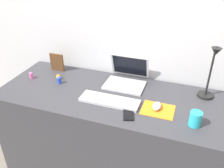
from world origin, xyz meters
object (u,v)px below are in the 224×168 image
cell_phone (128,114)px  toy_figurine_blue (59,80)px  keyboard (110,101)px  toy_figurine_orange (58,77)px  coffee_mug (195,119)px  mouse (157,106)px  picture_frame (57,62)px  laptop (127,76)px  toy_figurine_pink (31,75)px  desk_lamp (210,75)px

cell_phone → toy_figurine_blue: (-0.62, 0.21, 0.02)m
keyboard → toy_figurine_orange: 0.53m
cell_phone → toy_figurine_blue: toy_figurine_blue is taller
coffee_mug → toy_figurine_orange: 1.09m
mouse → picture_frame: 0.95m
laptop → coffee_mug: (0.53, -0.37, -0.01)m
keyboard → coffee_mug: coffee_mug is taller
keyboard → toy_figurine_orange: bearing=161.1°
toy_figurine_pink → picture_frame: bearing=58.1°
toy_figurine_blue → coffee_mug: bearing=-9.9°
coffee_mug → toy_figurine_pink: 1.28m
coffee_mug → toy_figurine_blue: coffee_mug is taller
laptop → desk_lamp: size_ratio=0.76×
keyboard → toy_figurine_blue: (-0.46, 0.11, 0.02)m
laptop → cell_phone: bearing=-72.1°
laptop → toy_figurine_pink: (-0.74, -0.19, -0.02)m
desk_lamp → toy_figurine_orange: size_ratio=9.53×
toy_figurine_orange → toy_figurine_blue: size_ratio=0.71×
keyboard → desk_lamp: size_ratio=1.03×
cell_phone → picture_frame: 0.85m
mouse → coffee_mug: bearing=-20.7°
keyboard → desk_lamp: (0.62, 0.27, 0.18)m
picture_frame → toy_figurine_pink: 0.24m
toy_figurine_blue → cell_phone: bearing=-18.8°
keyboard → picture_frame: picture_frame is taller
laptop → cell_phone: size_ratio=2.34×
toy_figurine_blue → toy_figurine_pink: bearing=-179.2°
cell_phone → toy_figurine_orange: toy_figurine_orange is taller
mouse → toy_figurine_orange: size_ratio=2.30×
laptop → toy_figurine_pink: size_ratio=5.45×
coffee_mug → laptop: bearing=145.3°
picture_frame → toy_figurine_blue: 0.24m
keyboard → coffee_mug: bearing=-6.5°
coffee_mug → toy_figurine_blue: size_ratio=1.59×
desk_lamp → toy_figurine_pink: bearing=-173.4°
cell_phone → toy_figurine_orange: bearing=140.0°
laptop → mouse: 0.40m
mouse → coffee_mug: 0.26m
toy_figurine_orange → picture_frame: bearing=122.4°
keyboard → coffee_mug: size_ratio=4.41×
laptop → cell_phone: 0.42m
picture_frame → toy_figurine_blue: (0.13, -0.20, -0.05)m
laptop → picture_frame: 0.62m
toy_figurine_orange → toy_figurine_blue: bearing=-54.2°
desk_lamp → toy_figurine_blue: bearing=-172.0°
toy_figurine_orange → toy_figurine_pink: (-0.21, -0.06, 0.01)m
coffee_mug → keyboard: bearing=173.5°
mouse → toy_figurine_pink: (-1.03, 0.08, 0.01)m
desk_lamp → picture_frame: desk_lamp is taller
mouse → coffee_mug: coffee_mug is taller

